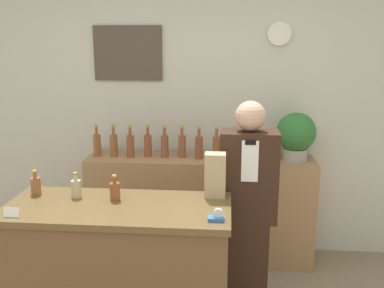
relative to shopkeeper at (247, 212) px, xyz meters
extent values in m
cube|color=beige|center=(-0.54, 1.05, 0.57)|extent=(5.20, 0.06, 2.70)
cube|color=#483D32|center=(-1.06, 1.00, 1.07)|extent=(0.62, 0.02, 0.48)
cylinder|color=white|center=(0.28, 1.00, 1.24)|extent=(0.20, 0.03, 0.20)
cube|color=#9E754C|center=(-0.39, 0.78, -0.31)|extent=(2.01, 0.41, 0.95)
cube|color=brown|center=(-0.82, -0.44, -0.32)|extent=(1.36, 0.57, 0.94)
cube|color=brown|center=(-0.82, -0.44, 0.17)|extent=(1.39, 0.60, 0.04)
cube|color=#331E14|center=(0.00, 0.00, -0.42)|extent=(0.30, 0.24, 0.73)
cube|color=#331E14|center=(0.00, 0.00, 0.26)|extent=(0.40, 0.24, 0.64)
cube|color=white|center=(0.00, -0.12, 0.40)|extent=(0.11, 0.01, 0.28)
cube|color=black|center=(0.00, -0.12, 0.53)|extent=(0.07, 0.01, 0.03)
sphere|color=tan|center=(0.00, 0.00, 0.69)|extent=(0.21, 0.21, 0.21)
cylinder|color=#9E998E|center=(0.43, 0.78, 0.22)|extent=(0.21, 0.21, 0.11)
sphere|color=#2D6B2D|center=(0.43, 0.78, 0.42)|extent=(0.34, 0.34, 0.34)
cube|color=tan|center=(-0.22, -0.24, 0.34)|extent=(0.14, 0.11, 0.29)
cube|color=#2D66A8|center=(-0.20, -0.62, 0.20)|extent=(0.09, 0.06, 0.02)
cylinder|color=silver|center=(-0.19, -0.62, 0.24)|extent=(0.06, 0.02, 0.06)
cube|color=white|center=(-1.37, -0.67, 0.22)|extent=(0.09, 0.02, 0.06)
cylinder|color=brown|center=(-1.39, -0.30, 0.25)|extent=(0.06, 0.06, 0.11)
cylinder|color=brown|center=(-1.39, -0.30, 0.33)|extent=(0.02, 0.02, 0.04)
cylinder|color=#B29933|center=(-1.39, -0.30, 0.35)|extent=(0.03, 0.03, 0.01)
cylinder|color=tan|center=(-1.11, -0.33, 0.25)|extent=(0.06, 0.06, 0.11)
cylinder|color=tan|center=(-1.11, -0.33, 0.33)|extent=(0.02, 0.02, 0.04)
cylinder|color=#B29933|center=(-1.11, -0.33, 0.35)|extent=(0.03, 0.03, 0.01)
cylinder|color=brown|center=(-0.85, -0.35, 0.25)|extent=(0.06, 0.06, 0.11)
cylinder|color=brown|center=(-0.85, -0.35, 0.33)|extent=(0.02, 0.02, 0.04)
cylinder|color=#B29933|center=(-0.85, -0.35, 0.35)|extent=(0.03, 0.03, 0.01)
cylinder|color=brown|center=(-1.32, 0.78, 0.27)|extent=(0.07, 0.07, 0.20)
cylinder|color=brown|center=(-1.32, 0.78, 0.40)|extent=(0.03, 0.03, 0.07)
cylinder|color=#B29933|center=(-1.32, 0.78, 0.45)|extent=(0.03, 0.03, 0.02)
cylinder|color=brown|center=(-1.16, 0.78, 0.27)|extent=(0.07, 0.07, 0.20)
cylinder|color=brown|center=(-1.16, 0.78, 0.40)|extent=(0.03, 0.03, 0.07)
cylinder|color=#B29933|center=(-1.16, 0.78, 0.45)|extent=(0.03, 0.03, 0.02)
cylinder|color=brown|center=(-1.01, 0.77, 0.27)|extent=(0.07, 0.07, 0.20)
cylinder|color=brown|center=(-1.01, 0.77, 0.40)|extent=(0.03, 0.03, 0.07)
cylinder|color=#B29933|center=(-1.01, 0.77, 0.45)|extent=(0.03, 0.03, 0.02)
cylinder|color=brown|center=(-0.86, 0.80, 0.27)|extent=(0.07, 0.07, 0.20)
cylinder|color=brown|center=(-0.86, 0.80, 0.40)|extent=(0.03, 0.03, 0.07)
cylinder|color=#B29933|center=(-0.86, 0.80, 0.45)|extent=(0.03, 0.03, 0.02)
cylinder|color=brown|center=(-0.70, 0.79, 0.27)|extent=(0.07, 0.07, 0.20)
cylinder|color=brown|center=(-0.70, 0.79, 0.40)|extent=(0.03, 0.03, 0.07)
cylinder|color=#B29933|center=(-0.70, 0.79, 0.45)|extent=(0.03, 0.03, 0.02)
cylinder|color=brown|center=(-0.55, 0.80, 0.27)|extent=(0.07, 0.07, 0.20)
cylinder|color=brown|center=(-0.55, 0.80, 0.40)|extent=(0.03, 0.03, 0.07)
cylinder|color=#B29933|center=(-0.55, 0.80, 0.45)|extent=(0.03, 0.03, 0.02)
cylinder|color=brown|center=(-0.40, 0.77, 0.27)|extent=(0.07, 0.07, 0.20)
cylinder|color=brown|center=(-0.40, 0.77, 0.40)|extent=(0.03, 0.03, 0.07)
cylinder|color=#B29933|center=(-0.40, 0.77, 0.45)|extent=(0.03, 0.03, 0.02)
cylinder|color=brown|center=(-0.25, 0.77, 0.27)|extent=(0.07, 0.07, 0.20)
cylinder|color=brown|center=(-0.25, 0.77, 0.40)|extent=(0.03, 0.03, 0.07)
cylinder|color=#B29933|center=(-0.25, 0.77, 0.45)|extent=(0.03, 0.03, 0.02)
cylinder|color=brown|center=(-0.09, 0.79, 0.27)|extent=(0.07, 0.07, 0.20)
cylinder|color=brown|center=(-0.09, 0.79, 0.40)|extent=(0.03, 0.03, 0.07)
cylinder|color=#B29933|center=(-0.09, 0.79, 0.45)|extent=(0.03, 0.03, 0.02)
cylinder|color=brown|center=(0.06, 0.78, 0.27)|extent=(0.07, 0.07, 0.20)
cylinder|color=brown|center=(0.06, 0.78, 0.40)|extent=(0.03, 0.03, 0.07)
cylinder|color=#B29933|center=(0.06, 0.78, 0.45)|extent=(0.03, 0.03, 0.02)
cylinder|color=brown|center=(0.21, 0.76, 0.27)|extent=(0.07, 0.07, 0.20)
cylinder|color=brown|center=(0.21, 0.76, 0.40)|extent=(0.03, 0.03, 0.07)
cylinder|color=#B29933|center=(0.21, 0.76, 0.45)|extent=(0.03, 0.03, 0.02)
camera|label=1|loc=(-0.15, -2.85, 1.17)|focal=40.00mm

